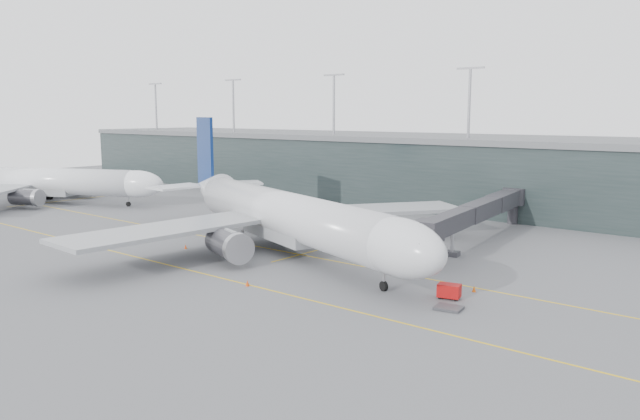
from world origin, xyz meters
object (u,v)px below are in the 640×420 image
Objects in this scene: second_aircraft at (45,181)px; gse_cart at (449,291)px; main_aircraft at (285,215)px; jet_bridge at (490,209)px.

second_aircraft is 21.72× the size of gse_cart.
main_aircraft is 1.14× the size of second_aircraft.
second_aircraft is (-96.33, -24.50, -0.07)m from jet_bridge.
jet_bridge is at bearing 74.25° from main_aircraft.
main_aircraft is 77.19m from second_aircraft.
jet_bridge is 16.34× the size of gse_cart.
second_aircraft is 107.40m from gse_cart.
main_aircraft reaches higher than jet_bridge.
gse_cart is (29.84, -5.79, -4.55)m from main_aircraft.
main_aircraft is 30.73m from gse_cart.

